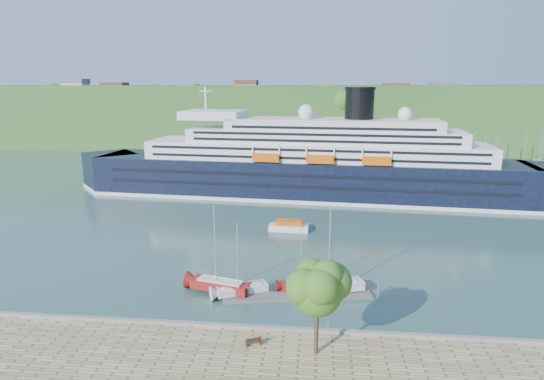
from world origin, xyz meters
The scene contains 12 objects.
ground centered at (0.00, 0.00, 0.00)m, with size 400.00×400.00×0.00m, color #294943.
far_hillside centered at (0.00, 145.00, 12.00)m, with size 400.00×50.00×24.00m, color #305B24.
quay_coping centered at (0.00, -0.20, 1.15)m, with size 220.00×0.50×0.30m, color slate.
cruise_ship centered at (4.77, 58.85, 11.98)m, with size 106.71×15.54×23.96m, color black, non-canonical shape.
park_bench centered at (1.89, -3.15, 1.49)m, with size 1.52×0.63×0.98m, color #432113, non-canonical shape.
promenade_tree centered at (7.64, -3.80, 5.83)m, with size 5.83×5.83×9.65m, color #255717, non-canonical shape.
floating_pontoon centered at (5.45, 8.78, 0.19)m, with size 17.40×2.13×0.39m, color slate, non-canonical shape.
sailboat_white_near centered at (-1.11, 8.63, 4.31)m, with size 6.67×1.85×8.62m, color silver, non-canonical shape.
sailboat_red centered at (6.19, 10.69, 4.03)m, with size 6.24×1.73×8.07m, color maroon, non-canonical shape.
sailboat_white_far centered at (9.57, 10.16, 5.22)m, with size 8.08×2.25×10.44m, color silver, non-canonical shape.
tender_launch centered at (2.81, 33.63, 0.93)m, with size 6.76×2.31×1.87m, color #D8540C, non-canonical shape.
sailboat_extra centered at (-3.77, 9.02, 5.17)m, with size 8.00×2.22×10.33m, color maroon, non-canonical shape.
Camera 1 is at (7.36, -40.21, 24.40)m, focal length 30.00 mm.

